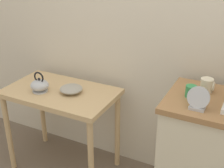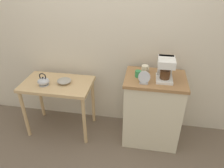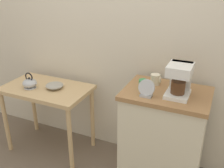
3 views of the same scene
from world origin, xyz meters
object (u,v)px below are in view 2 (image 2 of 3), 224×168
(teakettle, at_px, (44,81))
(table_clock, at_px, (144,78))
(coffee_maker, at_px, (166,68))
(mug_small_cream, at_px, (145,69))
(mug_tall_green, at_px, (138,74))
(bowl_stoneware, at_px, (64,81))

(teakettle, relative_size, table_clock, 1.23)
(teakettle, bearing_deg, coffee_maker, 3.09)
(coffee_maker, relative_size, mug_small_cream, 2.88)
(mug_tall_green, distance_m, mug_small_cream, 0.14)
(bowl_stoneware, xyz_separation_m, mug_tall_green, (0.91, -0.00, 0.18))
(coffee_maker, distance_m, table_clock, 0.27)
(mug_small_cream, bearing_deg, coffee_maker, -30.50)
(bowl_stoneware, height_order, coffee_maker, coffee_maker)
(coffee_maker, height_order, table_clock, coffee_maker)
(teakettle, height_order, mug_tall_green, mug_tall_green)
(teakettle, distance_m, mug_small_cream, 1.24)
(mug_tall_green, bearing_deg, mug_small_cream, 59.21)
(bowl_stoneware, distance_m, mug_small_cream, 1.01)
(mug_small_cream, bearing_deg, bowl_stoneware, -173.24)
(bowl_stoneware, bearing_deg, mug_small_cream, 6.76)
(mug_tall_green, distance_m, table_clock, 0.16)
(teakettle, relative_size, coffee_maker, 0.66)
(mug_small_cream, bearing_deg, table_clock, -90.24)
(mug_tall_green, bearing_deg, teakettle, -175.64)
(bowl_stoneware, height_order, teakettle, teakettle)
(mug_tall_green, height_order, table_clock, table_clock)
(mug_small_cream, distance_m, table_clock, 0.26)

